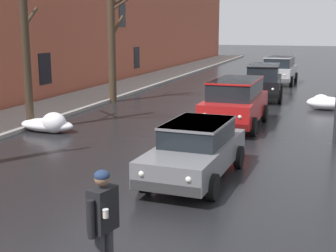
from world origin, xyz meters
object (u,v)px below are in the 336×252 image
(bare_tree_mid_block, at_px, (112,29))
(suv_red_parked_kerbside_close, at_px, (235,101))
(bare_tree_second_along_sidewalk, at_px, (25,22))
(suv_silver_parked_far_down_block, at_px, (279,69))
(suv_black_parked_kerbside_mid, at_px, (263,80))
(sedan_grey_approaching_near_lane, at_px, (196,149))
(pedestrian_with_coffee, at_px, (103,219))

(bare_tree_mid_block, bearing_deg, suv_red_parked_kerbside_close, -30.63)
(bare_tree_second_along_sidewalk, distance_m, suv_silver_parked_far_down_block, 19.54)
(suv_red_parked_kerbside_close, relative_size, suv_black_parked_kerbside_mid, 0.97)
(sedan_grey_approaching_near_lane, height_order, pedestrian_with_coffee, pedestrian_with_coffee)
(suv_silver_parked_far_down_block, distance_m, pedestrian_with_coffee, 26.69)
(bare_tree_mid_block, distance_m, suv_red_parked_kerbside_close, 8.58)
(sedan_grey_approaching_near_lane, distance_m, suv_red_parked_kerbside_close, 6.53)
(sedan_grey_approaching_near_lane, xyz_separation_m, pedestrian_with_coffee, (0.05, -5.28, 0.28))
(bare_tree_mid_block, distance_m, pedestrian_with_coffee, 17.73)
(pedestrian_with_coffee, bearing_deg, suv_red_parked_kerbside_close, 91.24)
(sedan_grey_approaching_near_lane, height_order, suv_black_parked_kerbside_mid, suv_black_parked_kerbside_mid)
(suv_red_parked_kerbside_close, height_order, suv_silver_parked_far_down_block, same)
(suv_black_parked_kerbside_mid, bearing_deg, bare_tree_second_along_sidewalk, -124.08)
(suv_silver_parked_far_down_block, xyz_separation_m, pedestrian_with_coffee, (0.00, -26.69, 0.05))
(suv_black_parked_kerbside_mid, xyz_separation_m, suv_silver_parked_far_down_block, (0.15, 7.28, 0.00))
(sedan_grey_approaching_near_lane, relative_size, suv_black_parked_kerbside_mid, 0.91)
(bare_tree_mid_block, bearing_deg, pedestrian_with_coffee, -65.51)
(pedestrian_with_coffee, bearing_deg, sedan_grey_approaching_near_lane, 90.49)
(suv_red_parked_kerbside_close, xyz_separation_m, suv_black_parked_kerbside_mid, (0.11, 7.61, -0.00))
(bare_tree_second_along_sidewalk, relative_size, bare_tree_mid_block, 1.04)
(bare_tree_mid_block, height_order, suv_black_parked_kerbside_mid, bare_tree_mid_block)
(bare_tree_second_along_sidewalk, relative_size, suv_silver_parked_far_down_block, 1.64)
(bare_tree_mid_block, bearing_deg, suv_black_parked_kerbside_mid, 25.87)
(bare_tree_mid_block, xyz_separation_m, suv_silver_parked_far_down_block, (7.27, 10.73, -2.67))
(sedan_grey_approaching_near_lane, bearing_deg, pedestrian_with_coffee, -89.51)
(suv_black_parked_kerbside_mid, bearing_deg, sedan_grey_approaching_near_lane, -89.58)
(bare_tree_second_along_sidewalk, xyz_separation_m, bare_tree_mid_block, (0.05, 7.15, -0.26))
(suv_red_parked_kerbside_close, bearing_deg, suv_silver_parked_far_down_block, 89.03)
(suv_black_parked_kerbside_mid, bearing_deg, bare_tree_mid_block, -154.13)
(bare_tree_mid_block, relative_size, pedestrian_with_coffee, 4.01)
(bare_tree_mid_block, distance_m, suv_black_parked_kerbside_mid, 8.35)
(suv_silver_parked_far_down_block, relative_size, pedestrian_with_coffee, 2.56)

